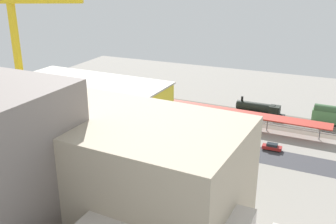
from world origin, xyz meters
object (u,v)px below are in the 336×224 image
Objects in this scene: platform_canopy_near at (220,110)px; construction_building at (83,124)px; parked_car_2 at (209,137)px; traffic_light at (165,115)px; parked_car_5 at (128,123)px; parked_car_1 at (240,142)px; tower_crane at (24,60)px; parked_car_4 at (154,127)px; parked_car_3 at (180,131)px; locomotive at (260,109)px; street_tree_1 at (69,114)px; street_tree_2 at (231,138)px; box_truck_0 at (80,121)px; parked_car_0 at (272,147)px; street_tree_0 at (203,135)px.

construction_building reaches higher than platform_canopy_near.
parked_car_2 is 0.63× the size of traffic_light.
platform_canopy_near is 27.26m from parked_car_5.
tower_crane is at bearing 18.30° from parked_car_1.
traffic_light is (-2.67, -1.62, 3.64)m from parked_car_4.
parked_car_3 is 6.34m from traffic_light.
street_tree_1 is (47.70, 32.86, 2.49)m from locomotive.
locomotive is 29.59m from parked_car_3.
street_tree_2 is (-7.99, 7.65, 4.09)m from parked_car_2.
parked_car_2 is at bearing 179.91° from parked_car_5.
box_truck_0 is (13.00, -16.40, -7.29)m from construction_building.
parked_car_1 is at bearing -171.61° from box_truck_0.
parked_car_0 is at bearing -147.83° from construction_building.
street_tree_1 is (30.29, 8.95, 3.60)m from parked_car_3.
parked_car_4 is at bearing -105.10° from construction_building.
parked_car_3 is (7.73, 12.67, -3.18)m from platform_canopy_near.
construction_building reaches higher than street_tree_0.
platform_canopy_near reaches higher than parked_car_1.
tower_crane is (52.88, 17.49, 20.35)m from parked_car_1.
locomotive reaches higher than box_truck_0.
locomotive is 57.69m from construction_building.
parked_car_4 is at bearing -0.21° from parked_car_1.
tower_crane is at bearing 21.76° from parked_car_2.
tower_crane reaches higher than parked_car_1.
parked_car_4 is 0.91× the size of parked_car_5.
construction_building is at bearing 57.38° from parked_car_3.
parked_car_3 is at bearing -178.55° from parked_car_4.
street_tree_0 reaches higher than locomotive.
construction_building is 5.53× the size of traffic_light.
street_tree_1 is (15.36, -14.38, -4.68)m from construction_building.
tower_crane is at bearing 58.15° from street_tree_1.
parked_car_4 is at bearing -24.16° from street_tree_0.
parked_car_0 is at bearing 143.65° from platform_canopy_near.
parked_car_1 reaches higher than parked_car_5.
parked_car_0 is 0.73× the size of street_tree_1.
parked_car_0 is 53.57m from box_truck_0.
traffic_light is (22.16, -1.71, 3.51)m from parked_car_1.
parked_car_5 is 33.36m from tower_crane.
platform_canopy_near is at bearing -66.92° from street_tree_2.
parked_car_3 is at bearing 164.28° from traffic_light.
parked_car_1 is at bearing -95.10° from street_tree_2.
platform_canopy_near is 14.52× the size of parked_car_4.
parked_car_0 is 0.51× the size of box_truck_0.
parked_car_0 is 16.76m from parked_car_2.
locomotive reaches higher than platform_canopy_near.
platform_canopy_near is 15.18m from parked_car_3.
street_tree_1 is 0.90× the size of street_tree_2.
traffic_light is (-22.87, -8.35, 2.56)m from box_truck_0.
street_tree_2 is at bearing -169.16° from tower_crane.
parked_car_0 is at bearing -179.33° from parked_car_1.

